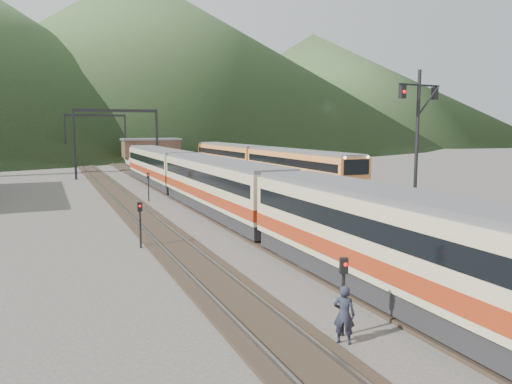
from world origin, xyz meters
name	(u,v)px	position (x,y,z in m)	size (l,w,h in m)	color
track_main	(173,191)	(0.00, 40.00, 0.07)	(2.60, 200.00, 0.23)	black
track_far	(117,194)	(-5.00, 40.00, 0.07)	(2.60, 200.00, 0.23)	black
track_second	(285,185)	(11.50, 40.00, 0.07)	(2.60, 200.00, 0.23)	black
platform	(237,186)	(5.60, 38.00, 0.50)	(8.00, 100.00, 1.00)	gray
gantry_near	(117,130)	(-2.85, 55.00, 5.59)	(9.55, 0.25, 8.00)	black
gantry_far	(96,129)	(-2.85, 80.00, 5.59)	(9.55, 0.25, 8.00)	black
station_shed	(151,148)	(5.60, 78.00, 2.57)	(9.40, 4.40, 3.10)	#4D3528
hill_b	(136,57)	(30.00, 230.00, 37.50)	(220.00, 220.00, 75.00)	#2F4823
hill_c	(312,88)	(110.00, 210.00, 25.00)	(160.00, 160.00, 50.00)	#2F4823
main_train	(219,187)	(0.00, 26.83, 1.93)	(2.79, 57.25, 3.40)	#C6B688
second_train	(259,163)	(11.50, 46.73, 1.94)	(2.80, 38.20, 3.42)	orange
signal_mast	(417,141)	(3.11, 11.21, 5.35)	(2.19, 0.41, 7.14)	black
short_signal_a	(343,286)	(-3.15, 6.72, 1.46)	(0.26, 0.21, 2.27)	black
short_signal_b	(148,183)	(-3.14, 35.09, 1.46)	(0.25, 0.21, 2.27)	black
short_signal_c	(140,219)	(-6.56, 19.43, 1.46)	(0.24, 0.18, 2.27)	black
worker	(344,315)	(-3.39, 6.30, 0.81)	(0.59, 0.39, 1.63)	#202331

